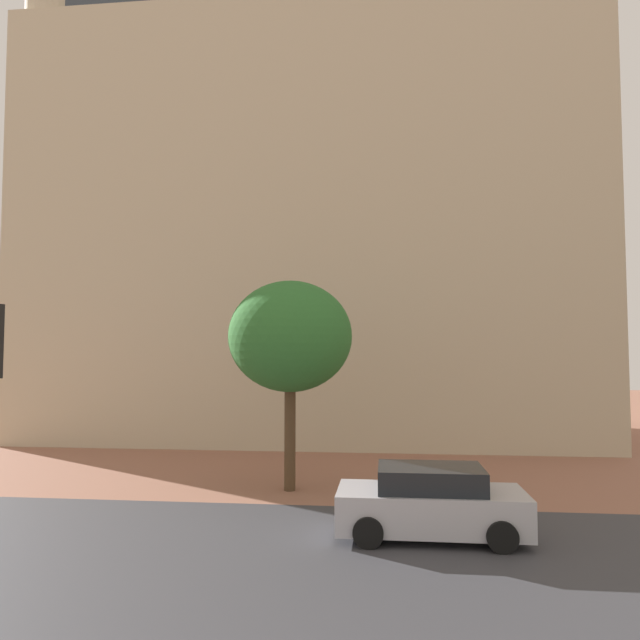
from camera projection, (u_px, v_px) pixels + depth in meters
name	position (u px, v px, depth m)	size (l,w,h in m)	color
ground_plane	(322.00, 543.00, 12.68)	(120.00, 120.00, 0.00)	#93604C
street_asphalt_strip	(315.00, 563.00, 11.46)	(120.00, 8.69, 0.00)	#38383D
landmark_building	(319.00, 205.00, 31.27)	(26.78, 12.39, 41.57)	beige
car_silver	(431.00, 503.00, 13.15)	(4.08, 2.11, 1.52)	#B2B2BC
tree_curb_far	(290.00, 337.00, 17.88)	(3.69, 3.69, 6.20)	#4C3823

